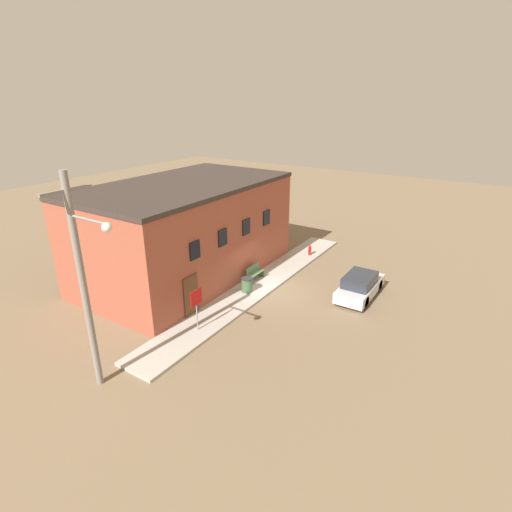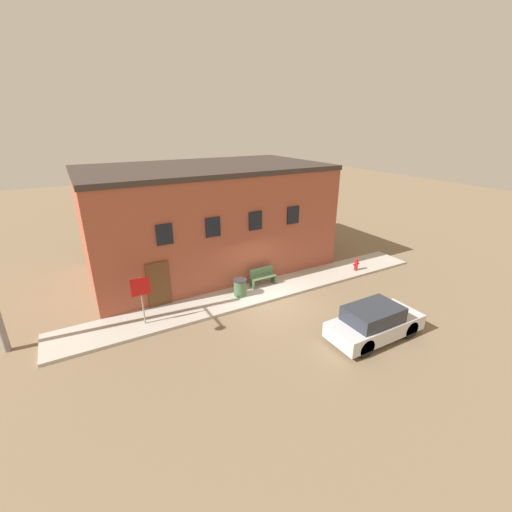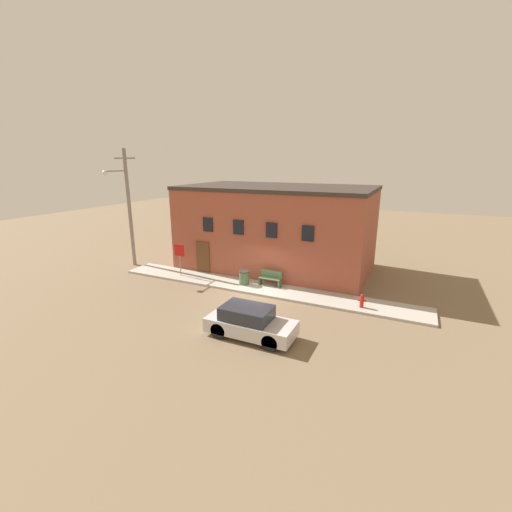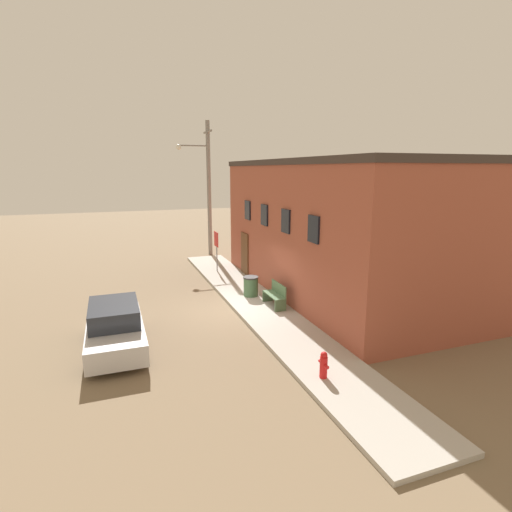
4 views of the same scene
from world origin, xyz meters
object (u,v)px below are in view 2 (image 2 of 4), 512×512
Objects in this scene: fire_hydrant at (356,264)px; parked_car at (374,322)px; bench at (263,277)px; stop_sign at (141,292)px; trash_bin at (240,287)px.

parked_car is (-3.92, -4.88, 0.17)m from fire_hydrant.
stop_sign is at bearing -172.88° from bench.
trash_bin is (4.50, 0.28, -1.03)m from stop_sign.
parked_car is (1.52, -5.86, 0.10)m from bench.
fire_hydrant is at bearing -1.15° from stop_sign.
stop_sign reaches higher than trash_bin.
trash_bin is (-6.95, 0.51, 0.06)m from fire_hydrant.
parked_car is at bearing -128.77° from fire_hydrant.
bench is 6.06m from parked_car.
parked_car is (7.52, -5.11, -0.92)m from stop_sign.
bench is (-5.44, 0.98, 0.07)m from fire_hydrant.
bench reaches higher than trash_bin.
parked_car reaches higher than trash_bin.
trash_bin reaches higher than fire_hydrant.
fire_hydrant is at bearing -4.17° from trash_bin.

